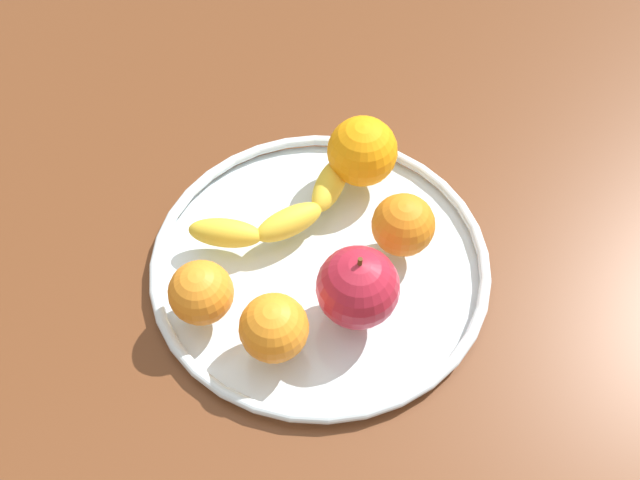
% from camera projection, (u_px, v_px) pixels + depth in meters
% --- Properties ---
extents(ground_plane, '(1.35, 1.35, 0.04)m').
position_uv_depth(ground_plane, '(320.00, 276.00, 0.75)').
color(ground_plane, brown).
extents(fruit_bowl, '(0.36, 0.36, 0.02)m').
position_uv_depth(fruit_bowl, '(320.00, 261.00, 0.73)').
color(fruit_bowl, silver).
rests_on(fruit_bowl, ground_plane).
extents(banana, '(0.21, 0.08, 0.03)m').
position_uv_depth(banana, '(285.00, 211.00, 0.74)').
color(banana, yellow).
rests_on(banana, fruit_bowl).
extents(apple, '(0.08, 0.08, 0.09)m').
position_uv_depth(apple, '(358.00, 287.00, 0.65)').
color(apple, '#AD1E32').
rests_on(apple, fruit_bowl).
extents(orange_back_right, '(0.06, 0.06, 0.06)m').
position_uv_depth(orange_back_right, '(201.00, 293.00, 0.66)').
color(orange_back_right, orange).
rests_on(orange_back_right, fruit_bowl).
extents(orange_front_left, '(0.07, 0.07, 0.07)m').
position_uv_depth(orange_front_left, '(403.00, 225.00, 0.70)').
color(orange_front_left, orange).
rests_on(orange_front_left, fruit_bowl).
extents(orange_center, '(0.07, 0.07, 0.07)m').
position_uv_depth(orange_center, '(274.00, 328.00, 0.63)').
color(orange_center, orange).
rests_on(orange_center, fruit_bowl).
extents(orange_back_left, '(0.08, 0.08, 0.08)m').
position_uv_depth(orange_back_left, '(362.00, 151.00, 0.75)').
color(orange_back_left, orange).
rests_on(orange_back_left, fruit_bowl).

